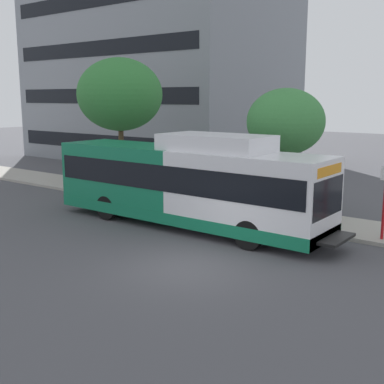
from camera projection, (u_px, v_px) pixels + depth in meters
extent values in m
plane|color=#4C4C51|center=(30.00, 225.00, 19.50)|extent=(120.00, 120.00, 0.00)
cube|color=#A8A399|center=(180.00, 201.00, 23.75)|extent=(3.00, 56.00, 0.14)
cube|color=white|center=(249.00, 192.00, 17.39)|extent=(2.54, 5.80, 2.73)
cube|color=#14724C|center=(131.00, 177.00, 20.85)|extent=(2.54, 5.80, 2.73)
cube|color=#14724C|center=(185.00, 212.00, 19.34)|extent=(2.57, 11.60, 0.44)
cube|color=black|center=(185.00, 174.00, 19.05)|extent=(2.58, 11.25, 0.96)
cube|color=black|center=(327.00, 197.00, 15.65)|extent=(2.34, 0.10, 1.24)
cube|color=orange|center=(329.00, 170.00, 15.48)|extent=(1.91, 0.08, 0.32)
cube|color=white|center=(216.00, 143.00, 17.94)|extent=(2.16, 4.06, 0.60)
cube|color=black|center=(337.00, 239.00, 15.66)|extent=(1.78, 0.60, 0.10)
cylinder|color=black|center=(249.00, 235.00, 16.32)|extent=(0.30, 1.00, 1.00)
cylinder|color=black|center=(281.00, 222.00, 18.08)|extent=(0.30, 1.00, 1.00)
cylinder|color=black|center=(107.00, 208.00, 20.37)|extent=(0.30, 1.00, 1.00)
cylinder|color=black|center=(145.00, 199.00, 22.13)|extent=(0.30, 1.00, 1.00)
cylinder|color=red|center=(384.00, 202.00, 16.89)|extent=(0.10, 0.10, 2.60)
cylinder|color=#4C3823|center=(284.00, 180.00, 21.40)|extent=(0.28, 0.28, 2.59)
ellipsoid|color=#3D8442|center=(286.00, 122.00, 20.92)|extent=(3.30, 3.30, 2.81)
cylinder|color=#4C3823|center=(122.00, 157.00, 26.81)|extent=(0.28, 0.28, 3.29)
ellipsoid|color=#337A38|center=(120.00, 95.00, 26.19)|extent=(4.52, 4.52, 3.84)
cube|color=black|center=(161.00, 137.00, 42.30)|extent=(13.63, 18.29, 1.10)
cube|color=black|center=(160.00, 96.00, 41.66)|extent=(13.63, 18.29, 1.10)
cube|color=black|center=(160.00, 55.00, 41.03)|extent=(13.63, 18.29, 1.10)
cube|color=black|center=(159.00, 12.00, 40.39)|extent=(13.63, 18.29, 1.10)
cylinder|color=#B7B7BC|center=(69.00, 116.00, 51.62)|extent=(1.10, 1.10, 6.24)
cylinder|color=#B7B7BC|center=(66.00, 54.00, 50.45)|extent=(0.91, 0.91, 6.24)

